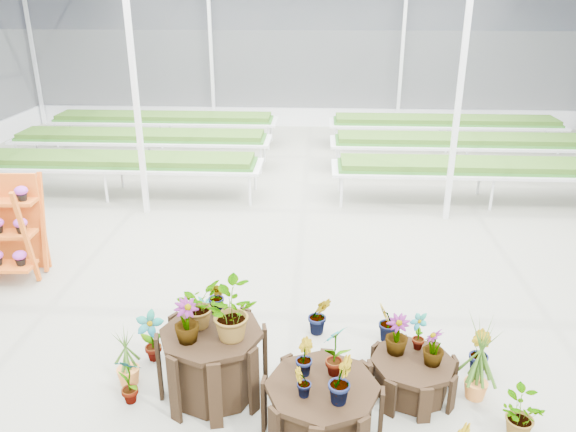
{
  "coord_description": "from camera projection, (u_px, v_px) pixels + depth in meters",
  "views": [
    {
      "loc": [
        0.45,
        -6.45,
        4.2
      ],
      "look_at": [
        0.06,
        0.73,
        1.3
      ],
      "focal_mm": 35.0,
      "sensor_mm": 36.0,
      "label": 1
    }
  ],
  "objects": [
    {
      "name": "ground_plane",
      "position": [
        281.0,
        325.0,
        7.56
      ],
      "size": [
        24.0,
        24.0,
        0.0
      ],
      "primitive_type": "plane",
      "color": "gray",
      "rests_on": "ground"
    },
    {
      "name": "greenhouse_shell",
      "position": [
        280.0,
        165.0,
        6.72
      ],
      "size": [
        18.0,
        24.0,
        4.5
      ],
      "primitive_type": null,
      "color": "white",
      "rests_on": "ground"
    },
    {
      "name": "steel_frame",
      "position": [
        280.0,
        165.0,
        6.72
      ],
      "size": [
        18.0,
        24.0,
        4.5
      ],
      "primitive_type": null,
      "color": "silver",
      "rests_on": "ground"
    },
    {
      "name": "nursery_benches",
      "position": [
        300.0,
        152.0,
        14.07
      ],
      "size": [
        16.0,
        7.0,
        0.84
      ],
      "primitive_type": null,
      "color": "silver",
      "rests_on": "ground"
    },
    {
      "name": "plinth_tall",
      "position": [
        213.0,
        362.0,
        6.18
      ],
      "size": [
        1.38,
        1.38,
        0.79
      ],
      "primitive_type": "cylinder",
      "rotation": [
        0.0,
        0.0,
        0.22
      ],
      "color": "black",
      "rests_on": "ground"
    },
    {
      "name": "plinth_mid",
      "position": [
        322.0,
        410.0,
        5.59
      ],
      "size": [
        1.27,
        1.27,
        0.62
      ],
      "primitive_type": "cylinder",
      "rotation": [
        0.0,
        0.0,
        -0.09
      ],
      "color": "black",
      "rests_on": "ground"
    },
    {
      "name": "plinth_low",
      "position": [
        412.0,
        376.0,
        6.23
      ],
      "size": [
        1.08,
        1.08,
        0.43
      ],
      "primitive_type": "cylinder",
      "rotation": [
        0.0,
        0.0,
        0.14
      ],
      "color": "black",
      "rests_on": "ground"
    },
    {
      "name": "nursery_plants",
      "position": [
        298.0,
        353.0,
        6.0
      ],
      "size": [
        4.64,
        3.03,
        1.41
      ],
      "color": "#305417",
      "rests_on": "ground"
    }
  ]
}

